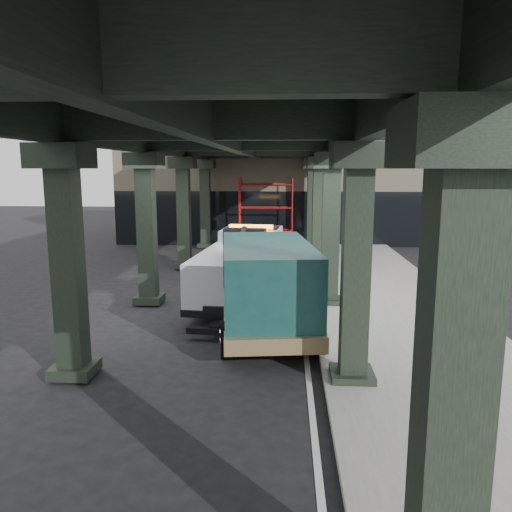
% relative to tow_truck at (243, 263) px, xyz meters
% --- Properties ---
extents(ground, '(90.00, 90.00, 0.00)m').
position_rel_tow_truck_xyz_m(ground, '(0.30, -2.97, -1.24)').
color(ground, black).
rests_on(ground, ground).
extents(sidewalk, '(5.00, 40.00, 0.15)m').
position_rel_tow_truck_xyz_m(sidewalk, '(4.80, -0.97, -1.16)').
color(sidewalk, gray).
rests_on(sidewalk, ground).
extents(lane_stripe, '(0.12, 38.00, 0.01)m').
position_rel_tow_truck_xyz_m(lane_stripe, '(2.00, -0.97, -1.23)').
color(lane_stripe, silver).
rests_on(lane_stripe, ground).
extents(viaduct, '(7.40, 32.00, 6.40)m').
position_rel_tow_truck_xyz_m(viaduct, '(-0.10, -0.97, 4.22)').
color(viaduct, black).
rests_on(viaduct, ground).
extents(building, '(22.00, 10.00, 8.00)m').
position_rel_tow_truck_xyz_m(building, '(2.30, 17.03, 2.76)').
color(building, '#C6B793').
rests_on(building, ground).
extents(scaffolding, '(3.08, 0.88, 4.00)m').
position_rel_tow_truck_xyz_m(scaffolding, '(0.30, 11.67, 0.87)').
color(scaffolding, red).
rests_on(scaffolding, ground).
extents(tow_truck, '(2.83, 7.89, 2.54)m').
position_rel_tow_truck_xyz_m(tow_truck, '(0.00, 0.00, 0.00)').
color(tow_truck, black).
rests_on(tow_truck, ground).
extents(towed_van, '(3.16, 6.50, 2.54)m').
position_rel_tow_truck_xyz_m(towed_van, '(0.93, -3.55, 0.13)').
color(towed_van, '#113E3C').
rests_on(towed_van, ground).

